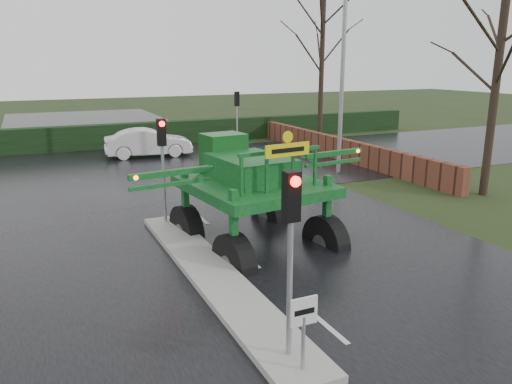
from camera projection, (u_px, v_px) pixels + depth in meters
name	position (u px, v px, depth m)	size (l,w,h in m)	color
ground	(320.00, 321.00, 10.41)	(140.00, 140.00, 0.00)	black
road_main	(182.00, 202.00, 19.19)	(14.00, 80.00, 0.02)	black
road_cross	(147.00, 172.00, 24.46)	(80.00, 12.00, 0.02)	black
median_island	(212.00, 274.00, 12.49)	(1.20, 10.00, 0.16)	gray
hedge_row	(117.00, 136.00, 31.30)	(44.00, 0.90, 1.50)	black
brick_wall	(329.00, 146.00, 28.57)	(0.40, 20.00, 1.20)	#592D1E
keep_left_sign	(304.00, 322.00, 8.30)	(0.50, 0.07, 1.35)	gray
traffic_signal_near	(291.00, 226.00, 8.34)	(0.26, 0.33, 3.52)	gray
traffic_signal_mid	(162.00, 148.00, 15.80)	(0.26, 0.33, 3.52)	gray
traffic_signal_far	(237.00, 107.00, 29.96)	(0.26, 0.33, 3.52)	gray
street_light_right	(338.00, 45.00, 22.76)	(3.85, 0.30, 10.00)	gray
tree_right_near	(498.00, 63.00, 19.03)	(5.60, 5.60, 9.64)	black
tree_right_far	(322.00, 42.00, 32.48)	(7.00, 7.00, 12.05)	black
crop_sprayer	(229.00, 189.00, 12.94)	(7.77, 5.24, 4.36)	black
white_sedan	(149.00, 157.00, 28.46)	(1.67, 4.80, 1.58)	silver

